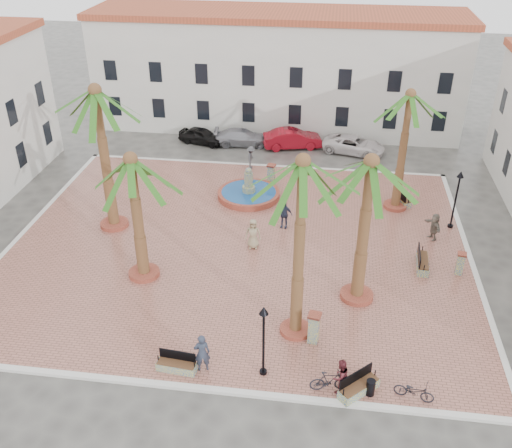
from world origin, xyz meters
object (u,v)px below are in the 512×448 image
(bollard_se, at_px, (314,327))
(car_silver, at_px, (242,137))
(bench_ne, at_px, (401,200))
(lamppost_e, at_px, (458,190))
(palm_nw, at_px, (97,107))
(palm_s, at_px, (302,181))
(lamppost_s, at_px, (264,329))
(car_red, at_px, (293,139))
(palm_e, at_px, (370,180))
(bench_e, at_px, (422,263))
(palm_sw, at_px, (132,175))
(pedestrian_fountain_a, at_px, (253,234))
(palm_ne, at_px, (409,108))
(bollard_n, at_px, (271,174))
(cyclist_a, at_px, (202,353))
(pedestrian_east, at_px, (434,227))
(bench_se, at_px, (359,387))
(cyclist_b, at_px, (340,376))
(car_white, at_px, (354,145))
(car_black, at_px, (202,136))
(pedestrian_fountain_b, at_px, (284,214))
(pedestrian_north, at_px, (251,157))
(bicycle_a, at_px, (414,391))
(bench_s, at_px, (177,365))
(litter_bin, at_px, (370,387))
(bollard_e, at_px, (460,263))
(bicycle_b, at_px, (330,381))

(bollard_se, distance_m, car_silver, 23.54)
(bench_ne, distance_m, lamppost_e, 4.45)
(palm_nw, height_order, palm_s, palm_s)
(palm_nw, distance_m, lamppost_s, 15.98)
(car_red, bearing_deg, bollard_se, 173.20)
(palm_s, relative_size, palm_e, 1.14)
(bench_e, bearing_deg, palm_sw, 104.21)
(bench_e, distance_m, car_red, 17.88)
(palm_nw, distance_m, pedestrian_fountain_a, 11.00)
(palm_e, height_order, palm_ne, palm_e)
(palm_s, relative_size, bench_ne, 5.38)
(bollard_n, bearing_deg, lamppost_e, -20.02)
(cyclist_a, height_order, pedestrian_fountain_a, cyclist_a)
(palm_s, xyz_separation_m, pedestrian_east, (7.32, 9.18, -6.95))
(bench_se, height_order, bollard_n, bollard_n)
(bollard_se, distance_m, car_red, 22.67)
(lamppost_e, relative_size, bollard_n, 2.45)
(cyclist_b, bearing_deg, bench_se, 137.21)
(bench_e, height_order, cyclist_a, cyclist_a)
(lamppost_e, distance_m, car_red, 15.51)
(palm_ne, height_order, car_white, palm_ne)
(car_black, bearing_deg, bench_se, -139.27)
(bollard_n, height_order, pedestrian_fountain_b, pedestrian_fountain_b)
(bench_se, distance_m, bollard_se, 3.47)
(palm_nw, relative_size, pedestrian_north, 5.29)
(palm_sw, relative_size, car_silver, 1.58)
(pedestrian_north, bearing_deg, bench_ne, -109.79)
(palm_nw, distance_m, palm_s, 14.19)
(palm_e, bearing_deg, bicycle_a, -71.26)
(palm_ne, xyz_separation_m, bench_s, (-10.25, -15.93, -6.40))
(palm_ne, relative_size, bench_s, 4.44)
(litter_bin, height_order, car_black, car_black)
(litter_bin, height_order, bicycle_a, bicycle_a)
(palm_s, xyz_separation_m, palm_e, (2.85, 2.99, -1.20))
(bench_e, height_order, bollard_e, bollard_e)
(bollard_se, xyz_separation_m, pedestrian_fountain_a, (-3.80, 7.39, 0.09))
(bench_s, xyz_separation_m, car_black, (-4.45, 25.02, 0.24))
(bench_se, xyz_separation_m, bicycle_b, (-1.18, -0.01, 0.22))
(litter_bin, distance_m, cyclist_a, 7.05)
(cyclist_a, distance_m, car_red, 24.96)
(lamppost_e, xyz_separation_m, pedestrian_east, (-1.27, -1.53, -1.70))
(palm_ne, bearing_deg, pedestrian_fountain_a, -144.64)
(lamppost_s, xyz_separation_m, cyclist_b, (3.20, -0.56, -1.61))
(bench_ne, distance_m, cyclist_a, 18.99)
(palm_ne, relative_size, pedestrian_fountain_b, 4.42)
(pedestrian_fountain_a, height_order, pedestrian_north, pedestrian_fountain_a)
(lamppost_s, height_order, pedestrian_north, lamppost_s)
(palm_nw, bearing_deg, bench_s, -58.67)
(bench_s, distance_m, car_white, 25.90)
(bench_ne, height_order, litter_bin, bench_ne)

